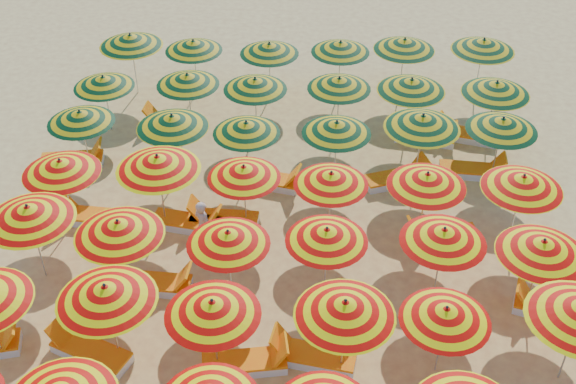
# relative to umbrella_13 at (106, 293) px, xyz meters

# --- Properties ---
(ground) EXTENTS (120.00, 120.00, 0.00)m
(ground) POSITION_rel_umbrella_13_xyz_m (3.29, 3.15, -1.84)
(ground) COLOR #F3CD6C
(ground) RESTS_ON ground
(umbrella_13) EXTENTS (2.54, 2.54, 2.09)m
(umbrella_13) POSITION_rel_umbrella_13_xyz_m (0.00, 0.00, 0.00)
(umbrella_13) COLOR silver
(umbrella_13) RESTS_ON ground
(umbrella_14) EXTENTS (2.38, 2.38, 1.98)m
(umbrella_14) POSITION_rel_umbrella_13_xyz_m (2.07, -0.17, -0.10)
(umbrella_14) COLOR silver
(umbrella_14) RESTS_ON ground
(umbrella_15) EXTENTS (2.23, 2.23, 2.07)m
(umbrella_15) POSITION_rel_umbrella_13_xyz_m (4.57, -0.13, -0.02)
(umbrella_15) COLOR silver
(umbrella_15) RESTS_ON ground
(umbrella_16) EXTENTS (2.13, 2.13, 1.87)m
(umbrella_16) POSITION_rel_umbrella_13_xyz_m (6.47, -0.00, -0.20)
(umbrella_16) COLOR silver
(umbrella_16) RESTS_ON ground
(umbrella_18) EXTENTS (2.01, 2.01, 2.11)m
(umbrella_18) POSITION_rel_umbrella_13_xyz_m (-2.28, 2.26, 0.02)
(umbrella_18) COLOR silver
(umbrella_18) RESTS_ON ground
(umbrella_19) EXTENTS (2.49, 2.49, 2.07)m
(umbrella_19) POSITION_rel_umbrella_13_xyz_m (-0.22, 1.92, -0.02)
(umbrella_19) COLOR silver
(umbrella_19) RESTS_ON ground
(umbrella_20) EXTENTS (2.11, 2.11, 1.91)m
(umbrella_20) POSITION_rel_umbrella_13_xyz_m (2.11, 1.89, -0.16)
(umbrella_20) COLOR silver
(umbrella_20) RESTS_ON ground
(umbrella_21) EXTENTS (1.87, 1.87, 1.90)m
(umbrella_21) POSITION_rel_umbrella_13_xyz_m (4.20, 2.11, -0.17)
(umbrella_21) COLOR silver
(umbrella_21) RESTS_ON ground
(umbrella_22) EXTENTS (2.04, 2.04, 1.97)m
(umbrella_22) POSITION_rel_umbrella_13_xyz_m (6.67, 2.16, -0.11)
(umbrella_22) COLOR silver
(umbrella_22) RESTS_ON ground
(umbrella_23) EXTENTS (1.93, 1.93, 2.03)m
(umbrella_23) POSITION_rel_umbrella_13_xyz_m (8.66, 1.84, -0.06)
(umbrella_23) COLOR silver
(umbrella_23) RESTS_ON ground
(umbrella_24) EXTENTS (2.08, 2.08, 2.00)m
(umbrella_24) POSITION_rel_umbrella_13_xyz_m (-2.17, 4.14, -0.08)
(umbrella_24) COLOR silver
(umbrella_24) RESTS_ON ground
(umbrella_25) EXTENTS (2.59, 2.59, 2.16)m
(umbrella_25) POSITION_rel_umbrella_13_xyz_m (0.17, 4.22, 0.06)
(umbrella_25) COLOR silver
(umbrella_25) RESTS_ON ground
(umbrella_26) EXTENTS (1.91, 1.91, 1.88)m
(umbrella_26) POSITION_rel_umbrella_13_xyz_m (2.20, 4.30, -0.19)
(umbrella_26) COLOR silver
(umbrella_26) RESTS_ON ground
(umbrella_27) EXTENTS (1.80, 1.80, 1.89)m
(umbrella_27) POSITION_rel_umbrella_13_xyz_m (4.28, 4.13, -0.18)
(umbrella_27) COLOR silver
(umbrella_27) RESTS_ON ground
(umbrella_28) EXTENTS (2.14, 2.14, 1.99)m
(umbrella_28) POSITION_rel_umbrella_13_xyz_m (6.51, 4.10, -0.09)
(umbrella_28) COLOR silver
(umbrella_28) RESTS_ON ground
(umbrella_29) EXTENTS (2.41, 2.41, 2.02)m
(umbrella_29) POSITION_rel_umbrella_13_xyz_m (8.70, 4.08, -0.07)
(umbrella_29) COLOR silver
(umbrella_29) RESTS_ON ground
(umbrella_30) EXTENTS (1.84, 1.84, 1.90)m
(umbrella_30) POSITION_rel_umbrella_13_xyz_m (-2.39, 6.50, -0.17)
(umbrella_30) COLOR silver
(umbrella_30) RESTS_ON ground
(umbrella_31) EXTENTS (2.08, 2.08, 2.02)m
(umbrella_31) POSITION_rel_umbrella_13_xyz_m (0.13, 6.25, -0.07)
(umbrella_31) COLOR silver
(umbrella_31) RESTS_ON ground
(umbrella_32) EXTENTS (2.07, 2.07, 1.88)m
(umbrella_32) POSITION_rel_umbrella_13_xyz_m (2.06, 6.25, -0.19)
(umbrella_32) COLOR silver
(umbrella_32) RESTS_ON ground
(umbrella_33) EXTENTS (2.25, 2.25, 1.93)m
(umbrella_33) POSITION_rel_umbrella_13_xyz_m (4.40, 6.31, -0.15)
(umbrella_33) COLOR silver
(umbrella_33) RESTS_ON ground
(umbrella_34) EXTENTS (2.41, 2.41, 2.11)m
(umbrella_34) POSITION_rel_umbrella_13_xyz_m (6.61, 6.46, 0.02)
(umbrella_34) COLOR silver
(umbrella_34) RESTS_ON ground
(umbrella_35) EXTENTS (2.24, 2.24, 1.98)m
(umbrella_35) POSITION_rel_umbrella_13_xyz_m (8.70, 6.64, -0.10)
(umbrella_35) COLOR silver
(umbrella_35) RESTS_ON ground
(umbrella_36) EXTENTS (2.22, 2.22, 1.86)m
(umbrella_36) POSITION_rel_umbrella_13_xyz_m (-2.28, 8.48, -0.21)
(umbrella_36) COLOR silver
(umbrella_36) RESTS_ON ground
(umbrella_37) EXTENTS (2.32, 2.32, 1.92)m
(umbrella_37) POSITION_rel_umbrella_13_xyz_m (0.13, 8.62, -0.15)
(umbrella_37) COLOR silver
(umbrella_37) RESTS_ON ground
(umbrella_38) EXTENTS (2.18, 2.18, 1.93)m
(umbrella_38) POSITION_rel_umbrella_13_xyz_m (2.09, 8.46, -0.14)
(umbrella_38) COLOR silver
(umbrella_38) RESTS_ON ground
(umbrella_39) EXTENTS (2.05, 2.05, 1.94)m
(umbrella_39) POSITION_rel_umbrella_13_xyz_m (4.47, 8.63, -0.14)
(umbrella_39) COLOR silver
(umbrella_39) RESTS_ON ground
(umbrella_40) EXTENTS (2.53, 2.53, 2.05)m
(umbrella_40) POSITION_rel_umbrella_13_xyz_m (6.49, 8.47, -0.04)
(umbrella_40) COLOR silver
(umbrella_40) RESTS_ON ground
(umbrella_41) EXTENTS (2.52, 2.52, 2.03)m
(umbrella_41) POSITION_rel_umbrella_13_xyz_m (8.84, 8.47, -0.06)
(umbrella_41) COLOR silver
(umbrella_41) RESTS_ON ground
(umbrella_42) EXTENTS (2.11, 2.11, 2.09)m
(umbrella_42) POSITION_rel_umbrella_13_xyz_m (-1.98, 10.73, -0.00)
(umbrella_42) COLOR silver
(umbrella_42) RESTS_ON ground
(umbrella_43) EXTENTS (1.87, 1.87, 1.90)m
(umbrella_43) POSITION_rel_umbrella_13_xyz_m (-0.05, 10.81, -0.17)
(umbrella_43) COLOR silver
(umbrella_43) RESTS_ON ground
(umbrella_44) EXTENTS (2.43, 2.43, 1.94)m
(umbrella_44) POSITION_rel_umbrella_13_xyz_m (2.33, 10.67, -0.14)
(umbrella_44) COLOR silver
(umbrella_44) RESTS_ON ground
(umbrella_45) EXTENTS (2.34, 2.34, 1.93)m
(umbrella_45) POSITION_rel_umbrella_13_xyz_m (4.52, 10.92, -0.14)
(umbrella_45) COLOR silver
(umbrella_45) RESTS_ON ground
(umbrella_46) EXTENTS (2.04, 2.04, 2.02)m
(umbrella_46) POSITION_rel_umbrella_13_xyz_m (6.48, 11.04, -0.06)
(umbrella_46) COLOR silver
(umbrella_46) RESTS_ON ground
(umbrella_47) EXTENTS (2.35, 2.35, 2.08)m
(umbrella_47) POSITION_rel_umbrella_13_xyz_m (8.89, 11.04, -0.02)
(umbrella_47) COLOR silver
(umbrella_47) RESTS_ON ground
(lounger_6) EXTENTS (1.82, 1.21, 0.69)m
(lounger_6) POSITION_rel_umbrella_13_xyz_m (-0.59, -0.03, -1.69)
(lounger_6) COLOR white
(lounger_6) RESTS_ON ground
(lounger_7) EXTENTS (1.81, 0.86, 0.69)m
(lounger_7) POSITION_rel_umbrella_13_xyz_m (2.67, -0.16, -1.69)
(lounger_7) COLOR white
(lounger_7) RESTS_ON ground
(lounger_8) EXTENTS (1.81, 0.87, 0.69)m
(lounger_8) POSITION_rel_umbrella_13_xyz_m (3.97, 0.08, -1.69)
(lounger_8) COLOR white
(lounger_8) RESTS_ON ground
(lounger_9) EXTENTS (1.76, 0.67, 0.69)m
(lounger_9) POSITION_rel_umbrella_13_xyz_m (0.38, 1.96, -1.69)
(lounger_9) COLOR white
(lounger_9) RESTS_ON ground
(lounger_10) EXTENTS (1.83, 1.06, 0.69)m
(lounger_10) POSITION_rel_umbrella_13_xyz_m (9.16, 1.66, -1.69)
(lounger_10) COLOR white
(lounger_10) RESTS_ON ground
(lounger_11) EXTENTS (1.77, 0.71, 0.69)m
(lounger_11) POSITION_rel_umbrella_13_xyz_m (-1.67, 4.22, -1.69)
(lounger_11) COLOR white
(lounger_11) RESTS_ON ground
(lounger_12) EXTENTS (1.81, 0.87, 0.69)m
(lounger_12) POSITION_rel_umbrella_13_xyz_m (0.76, 4.13, -1.69)
(lounger_12) COLOR white
(lounger_12) RESTS_ON ground
(lounger_13) EXTENTS (1.76, 0.66, 0.69)m
(lounger_13) POSITION_rel_umbrella_13_xyz_m (1.60, 4.30, -1.69)
(lounger_13) COLOR white
(lounger_13) RESTS_ON ground
(lounger_14) EXTENTS (1.81, 0.91, 0.69)m
(lounger_14) POSITION_rel_umbrella_13_xyz_m (7.01, 3.96, -1.69)
(lounger_14) COLOR white
(lounger_14) RESTS_ON ground
(lounger_15) EXTENTS (1.80, 0.86, 0.69)m
(lounger_15) POSITION_rel_umbrella_13_xyz_m (-2.89, 6.67, -1.69)
(lounger_15) COLOR white
(lounger_15) RESTS_ON ground
(lounger_16) EXTENTS (1.82, 0.96, 0.69)m
(lounger_16) POSITION_rel_umbrella_13_xyz_m (2.66, 6.00, -1.69)
(lounger_16) COLOR white
(lounger_16) RESTS_ON ground
(lounger_17) EXTENTS (1.83, 1.15, 0.69)m
(lounger_17) POSITION_rel_umbrella_13_xyz_m (6.11, 6.29, -1.69)
(lounger_17) COLOR white
(lounger_17) RESTS_ON ground
(lounger_18) EXTENTS (1.77, 0.70, 0.69)m
(lounger_18) POSITION_rel_umbrella_13_xyz_m (8.20, 6.75, -1.69)
(lounger_18) COLOR white
(lounger_18) RESTS_ON ground
(lounger_19) EXTENTS (1.77, 0.72, 0.69)m
(lounger_19) POSITION_rel_umbrella_13_xyz_m (-0.47, 8.75, -1.69)
(lounger_19) COLOR white
(lounger_19) RESTS_ON ground
(lounger_20) EXTENTS (1.81, 0.87, 0.69)m
(lounger_20) POSITION_rel_umbrella_13_xyz_m (7.09, 8.36, -1.69)
(lounger_20) COLOR white
(lounger_20) RESTS_ON ground
(lounger_21) EXTENTS (1.82, 0.99, 0.69)m
(lounger_21) POSITION_rel_umbrella_13_xyz_m (8.25, 8.55, -1.69)
(lounger_21) COLOR white
(lounger_21) RESTS_ON ground
(beachgoer_a) EXTENTS (0.62, 0.60, 1.44)m
(beachgoer_a) POSITION_rel_umbrella_13_xyz_m (1.30, 3.36, -1.12)
(beachgoer_a) COLOR tan
(beachgoer_a) RESTS_ON ground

